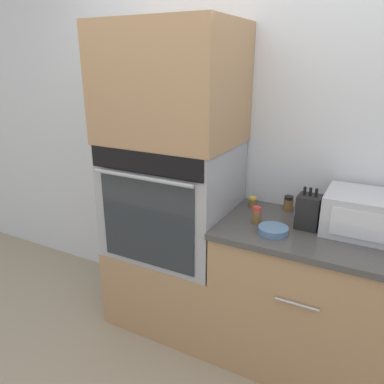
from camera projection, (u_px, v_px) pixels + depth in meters
The scene contains 13 objects.
ground_plane at pixel (206, 362), 2.29m from camera, with size 12.00×12.00×0.00m, color gray.
wall_back at pixel (251, 142), 2.40m from camera, with size 8.00×0.05×2.50m.
oven_cabinet_base at pixel (174, 283), 2.62m from camera, with size 0.79×0.60×0.54m.
wall_oven at pixel (172, 198), 2.41m from camera, with size 0.77×0.64×0.73m.
oven_cabinet_upper at pixel (171, 84), 2.18m from camera, with size 0.79×0.60×0.68m.
counter_unit at pixel (307, 299), 2.17m from camera, with size 1.02×0.63×0.87m.
microwave at pixel (366, 214), 1.97m from camera, with size 0.41×0.34×0.22m.
knife_block at pixel (308, 211), 2.04m from camera, with size 0.12×0.12×0.23m.
bowl at pixel (273, 230), 2.00m from camera, with size 0.16×0.16×0.04m.
condiment_jar_near at pixel (298, 209), 2.22m from camera, with size 0.04×0.04×0.08m.
condiment_jar_mid at pixel (253, 202), 2.35m from camera, with size 0.05×0.05×0.07m.
condiment_jar_far at pixel (257, 215), 2.11m from camera, with size 0.05×0.05×0.10m.
condiment_jar_back at pixel (288, 204), 2.29m from camera, with size 0.06×0.06×0.09m.
Camera 1 is at (0.78, -1.64, 1.74)m, focal length 35.00 mm.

